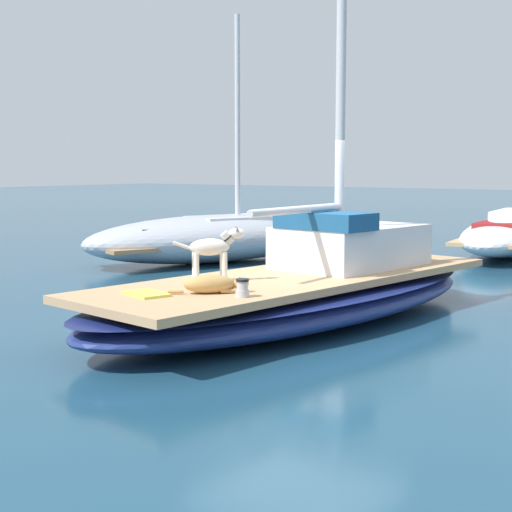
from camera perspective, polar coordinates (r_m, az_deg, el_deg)
The scene contains 9 objects.
ground_plane at distance 10.56m, azimuth 3.16°, elevation -4.93°, with size 120.00×120.00×0.00m, color navy.
sailboat_main at distance 10.50m, azimuth 3.17°, elevation -3.14°, with size 3.51×7.52×0.66m.
mast_main at distance 11.01m, azimuth 5.97°, elevation 14.58°, with size 0.14×2.27×6.67m.
cabin_house at distance 11.27m, azimuth 6.92°, elevation 0.94°, with size 1.70×2.40×0.84m.
dog_white at distance 9.76m, azimuth -3.23°, elevation 0.54°, with size 0.68×0.77×0.70m.
dog_tan at distance 8.90m, azimuth -3.27°, elevation -2.11°, with size 0.70×0.76×0.22m.
deck_winch at distance 8.62m, azimuth -1.03°, elevation -2.44°, with size 0.16×0.16×0.21m.
deck_towel at distance 8.86m, azimuth -8.20°, elevation -2.81°, with size 0.56×0.36×0.03m, color #D8D14C.
moored_boat_port_side at distance 17.05m, azimuth -3.16°, elevation 1.42°, with size 4.22×6.58×5.46m.
Camera 1 is at (5.51, -8.75, 2.14)m, focal length 53.55 mm.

